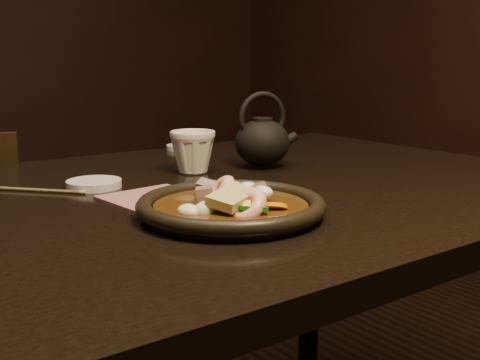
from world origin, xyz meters
TOP-DOWN VIEW (x-y plane):
  - table at (0.00, 0.00)m, footprint 1.60×0.90m
  - plate at (0.05, -0.18)m, footprint 0.27×0.27m
  - stirfry at (0.05, -0.18)m, footprint 0.17×0.17m
  - soy_dish at (-0.03, 0.12)m, footprint 0.09×0.09m
  - saucer_right at (0.33, 0.40)m, footprint 0.11×0.11m
  - tea_cup at (0.18, 0.13)m, footprint 0.11×0.11m
  - chopsticks at (-0.13, 0.16)m, footprint 0.15×0.16m
  - napkin at (0.02, -0.02)m, footprint 0.16×0.16m
  - teapot at (0.33, 0.10)m, footprint 0.14×0.11m

SIDE VIEW (x-z plane):
  - table at x=0.00m, z-range 0.30..1.05m
  - napkin at x=0.02m, z-range 0.75..0.75m
  - chopsticks at x=-0.13m, z-range 0.75..0.76m
  - saucer_right at x=0.33m, z-range 0.75..0.76m
  - soy_dish at x=-0.03m, z-range 0.75..0.76m
  - plate at x=0.05m, z-range 0.75..0.78m
  - stirfry at x=0.05m, z-range 0.74..0.80m
  - tea_cup at x=0.18m, z-range 0.75..0.84m
  - teapot at x=0.33m, z-range 0.73..0.88m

